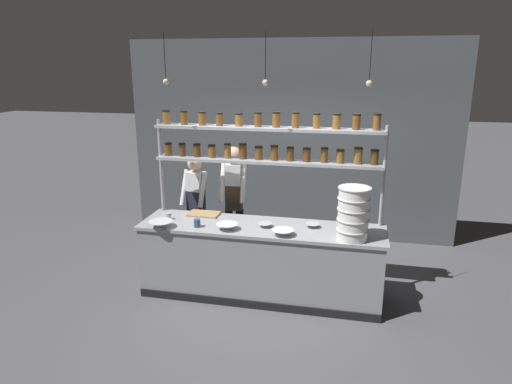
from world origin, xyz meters
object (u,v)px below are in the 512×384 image
serving_cup_front (197,223)px  chef_left (196,203)px  prep_bowl_center_back (265,225)px  chef_center (234,198)px  serving_cup_by_board (168,216)px  spice_shelf_unit (268,147)px  cutting_board (204,214)px  prep_bowl_far_left (227,227)px  container_stack (353,214)px  prep_bowl_center_front (313,226)px  prep_bowl_near_left (161,224)px  prep_bowl_near_right (283,233)px

serving_cup_front → chef_left: bearing=110.6°
prep_bowl_center_back → serving_cup_front: (-0.80, -0.18, 0.03)m
chef_center → serving_cup_by_board: (-0.63, -0.85, -0.04)m
spice_shelf_unit → cutting_board: spice_shelf_unit is taller
spice_shelf_unit → prep_bowl_far_left: spice_shelf_unit is taller
cutting_board → prep_bowl_far_left: size_ratio=1.52×
container_stack → serving_cup_by_board: (-2.28, 0.18, -0.26)m
container_stack → prep_bowl_center_back: bearing=170.0°
serving_cup_front → spice_shelf_unit: bearing=35.1°
chef_left → chef_center: 0.56m
cutting_board → prep_bowl_center_front: size_ratio=2.29×
prep_bowl_far_left → serving_cup_by_board: serving_cup_by_board is taller
serving_cup_by_board → prep_bowl_far_left: bearing=-12.9°
spice_shelf_unit → chef_center: size_ratio=1.66×
container_stack → prep_bowl_center_back: 1.08m
prep_bowl_far_left → serving_cup_front: bearing=178.9°
prep_bowl_center_back → serving_cup_front: serving_cup_front is taller
chef_left → prep_bowl_near_left: size_ratio=5.41×
prep_bowl_near_left → cutting_board: bearing=58.2°
prep_bowl_near_left → serving_cup_by_board: serving_cup_by_board is taller
spice_shelf_unit → prep_bowl_near_right: size_ratio=11.24×
prep_bowl_center_front → prep_bowl_center_back: size_ratio=1.01×
chef_left → serving_cup_front: (0.37, -0.98, 0.07)m
prep_bowl_near_left → prep_bowl_center_front: (1.78, 0.39, -0.02)m
container_stack → serving_cup_front: container_stack is taller
cutting_board → prep_bowl_near_right: prep_bowl_near_right is taller
spice_shelf_unit → prep_bowl_far_left: size_ratio=10.92×
cutting_board → prep_bowl_near_right: bearing=-24.6°
prep_bowl_center_back → serving_cup_front: size_ratio=1.73×
spice_shelf_unit → serving_cup_front: 1.27m
container_stack → prep_bowl_center_front: bearing=148.3°
cutting_board → prep_bowl_near_left: prep_bowl_near_left is taller
cutting_board → spice_shelf_unit: bearing=5.2°
prep_bowl_center_back → prep_bowl_far_left: size_ratio=0.65×
chef_left → container_stack: bearing=-14.5°
container_stack → serving_cup_front: (-1.83, 0.00, -0.25)m
chef_center → prep_bowl_far_left: 1.06m
spice_shelf_unit → chef_left: size_ratio=1.82×
prep_bowl_far_left → serving_cup_by_board: size_ratio=3.02×
chef_left → cutting_board: size_ratio=3.95×
container_stack → chef_center: bearing=147.9°
serving_cup_by_board → prep_bowl_near_right: bearing=-9.0°
container_stack → prep_bowl_center_back: container_stack is taller
chef_center → prep_bowl_center_back: (0.62, -0.85, -0.06)m
chef_left → container_stack: (2.20, -0.98, 0.32)m
spice_shelf_unit → prep_bowl_far_left: 1.10m
prep_bowl_center_back → prep_bowl_far_left: (-0.42, -0.19, 0.01)m
container_stack → prep_bowl_near_left: bearing=-177.3°
container_stack → prep_bowl_far_left: size_ratio=2.29×
spice_shelf_unit → prep_bowl_center_back: spice_shelf_unit is taller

